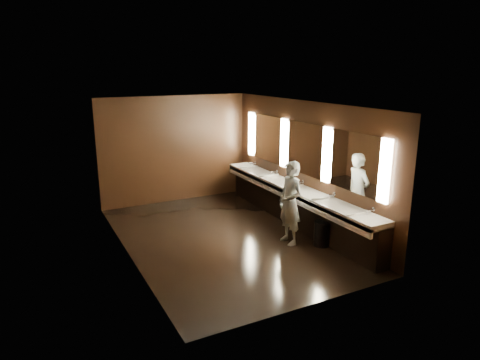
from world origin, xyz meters
The scene contains 10 objects.
floor centered at (0.00, 0.00, 0.00)m, with size 6.00×6.00×0.00m, color black.
ceiling centered at (0.00, 0.00, 2.80)m, with size 4.00×6.00×0.02m, color #2D2D2B.
wall_back centered at (0.00, 3.00, 1.40)m, with size 4.00×0.02×2.80m, color black.
wall_front centered at (0.00, -3.00, 1.40)m, with size 4.00×0.02×2.80m, color black.
wall_left centered at (-2.00, 0.00, 1.40)m, with size 0.02×6.00×2.80m, color black.
wall_right centered at (2.00, 0.00, 1.40)m, with size 0.02×6.00×2.80m, color black.
sink_counter centered at (1.79, 0.00, 0.50)m, with size 0.55×5.40×1.01m.
mirror_band centered at (1.98, 0.00, 1.75)m, with size 0.06×5.03×1.15m.
person centered at (1.07, -0.84, 0.86)m, with size 0.62×0.41×1.71m, color #8EB4D5.
trash_bin centered at (1.58, -1.27, 0.25)m, with size 0.33×0.33×0.51m, color black.
Camera 1 is at (-3.61, -7.65, 3.51)m, focal length 32.00 mm.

